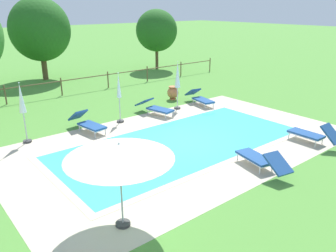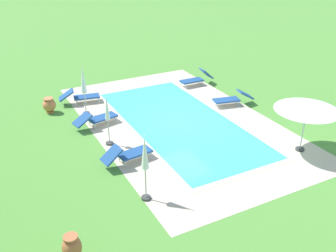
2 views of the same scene
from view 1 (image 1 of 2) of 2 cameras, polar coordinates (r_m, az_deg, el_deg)
name	(u,v)px [view 1 (image 1 of 2)]	position (r m, az deg, el deg)	size (l,w,h in m)	color
ground_plane	(182,142)	(13.17, 2.31, -2.77)	(160.00, 160.00, 0.00)	#518E38
pool_deck_paving	(182,142)	(13.17, 2.31, -2.75)	(13.20, 7.84, 0.01)	beige
swimming_pool_water	(182,142)	(13.17, 2.31, -2.75)	(9.70, 4.34, 0.01)	#42CCD6
pool_coping_rim	(182,142)	(13.17, 2.31, -2.73)	(10.18, 4.82, 0.01)	beige
sun_lounger_north_near_steps	(88,123)	(14.60, -13.29, 0.52)	(0.87, 2.07, 0.83)	navy
sun_lounger_north_mid	(313,134)	(14.06, 23.09, -1.27)	(0.61, 1.95, 0.90)	navy
sun_lounger_north_far	(200,98)	(18.18, 5.38, 4.69)	(0.95, 2.11, 0.78)	navy
sun_lounger_north_end	(155,107)	(16.42, -2.13, 3.12)	(1.01, 2.14, 0.73)	navy
sun_lounger_south_mid	(261,159)	(11.33, 15.30, -5.37)	(1.01, 2.13, 0.75)	navy
patio_umbrella_open_foreground	(119,151)	(7.65, -8.16, -4.24)	(2.49, 2.49, 2.17)	#383838
patio_umbrella_closed_row_west	(119,92)	(15.21, -8.20, 5.66)	(0.32, 0.32, 2.27)	#383838
patio_umbrella_closed_row_mid_west	(22,103)	(13.80, -23.26, 3.50)	(0.32, 0.32, 2.37)	#383838
patio_umbrella_closed_row_mid_east	(178,78)	(17.07, 1.60, 8.07)	(0.32, 0.32, 2.43)	#383838
terracotta_urn_near_fence	(173,93)	(19.08, 0.82, 5.62)	(0.63, 0.63, 0.75)	#C67547
perimeter_fence	(86,80)	(21.49, -13.64, 7.44)	(21.71, 0.08, 1.05)	brown
tree_west_mid	(157,31)	(28.34, -1.92, 15.67)	(3.30, 3.30, 4.74)	brown
tree_east_mid	(40,30)	(25.59, -20.64, 14.86)	(4.08, 4.08, 5.58)	brown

